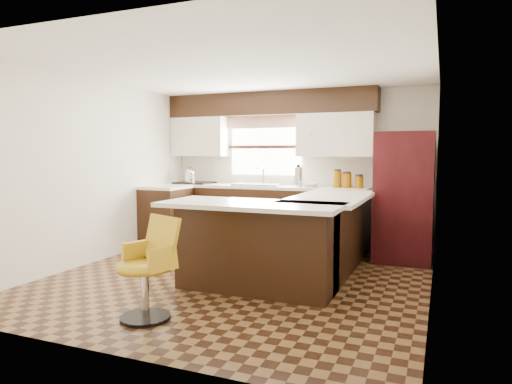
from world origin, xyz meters
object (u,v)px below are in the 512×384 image
at_px(peninsula_long, 327,236).
at_px(bar_chair, 144,269).
at_px(peninsula_return, 256,248).
at_px(refrigerator, 404,197).

xyz_separation_m(peninsula_long, bar_chair, (-1.10, -2.14, 0.00)).
relative_size(peninsula_return, refrigerator, 0.95).
relative_size(peninsula_long, refrigerator, 1.13).
bearing_deg(bar_chair, peninsula_return, 86.39).
bearing_deg(peninsula_return, bar_chair, -116.22).
xyz_separation_m(peninsula_long, peninsula_return, (-0.53, -0.97, 0.00)).
relative_size(peninsula_return, bar_chair, 1.83).
xyz_separation_m(peninsula_return, bar_chair, (-0.58, -1.17, 0.00)).
xyz_separation_m(refrigerator, bar_chair, (-1.91, -3.12, -0.41)).
distance_m(peninsula_long, bar_chair, 2.41).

